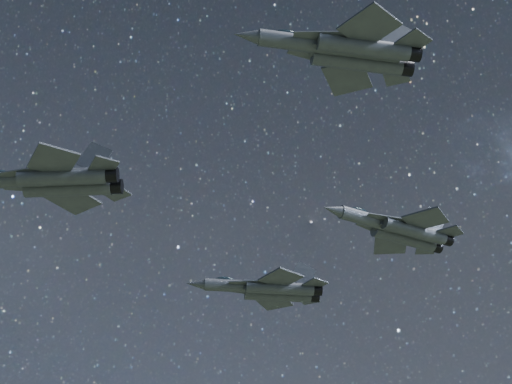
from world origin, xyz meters
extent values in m
cylinder|color=#393E47|center=(-21.23, 1.20, 155.62)|extent=(7.92, 3.20, 1.63)
cube|color=#393E47|center=(-15.90, 0.08, 155.56)|extent=(8.73, 3.31, 1.36)
cylinder|color=#393E47|center=(-15.71, -1.03, 155.09)|extent=(8.95, 3.41, 1.63)
cylinder|color=#393E47|center=(-15.27, 1.02, 155.09)|extent=(8.95, 3.41, 1.63)
cylinder|color=black|center=(-10.99, -2.02, 155.09)|extent=(1.64, 1.76, 1.51)
cylinder|color=black|center=(-10.56, 0.03, 155.09)|extent=(1.64, 1.76, 1.51)
cube|color=#393E47|center=(-19.68, -0.57, 155.49)|extent=(5.47, 3.18, 0.13)
cube|color=#393E47|center=(-19.09, 2.20, 155.49)|extent=(5.47, 1.24, 0.13)
cube|color=#393E47|center=(-16.43, -3.45, 155.30)|extent=(5.29, 5.60, 0.21)
cube|color=#393E47|center=(-14.96, 3.52, 155.30)|extent=(5.99, 6.01, 0.21)
cube|color=#393E47|center=(-11.68, -3.27, 155.30)|extent=(3.10, 3.24, 0.16)
cube|color=#393E47|center=(-10.69, 1.44, 155.30)|extent=(3.54, 3.56, 0.16)
cube|color=#393E47|center=(-12.79, -1.91, 157.08)|extent=(3.54, 1.20, 3.73)
cube|color=#393E47|center=(-12.25, 0.65, 157.08)|extent=(3.64, 0.66, 3.73)
cylinder|color=#393E47|center=(3.83, 19.60, 154.41)|extent=(7.34, 1.79, 1.54)
cone|color=#393E47|center=(-0.89, 19.77, 154.41)|extent=(2.41, 1.46, 1.38)
ellipsoid|color=#19262D|center=(2.65, 19.64, 155.15)|extent=(2.38, 1.12, 0.76)
cube|color=#393E47|center=(8.95, 19.42, 154.36)|extent=(8.13, 1.76, 1.28)
cylinder|color=#393E47|center=(9.31, 18.42, 153.92)|extent=(8.32, 1.83, 1.54)
cylinder|color=#393E47|center=(9.38, 20.39, 153.92)|extent=(8.32, 1.83, 1.54)
cylinder|color=black|center=(13.84, 18.26, 153.92)|extent=(1.33, 1.46, 1.42)
cylinder|color=black|center=(13.91, 20.23, 153.92)|extent=(1.33, 1.46, 1.42)
cube|color=#393E47|center=(5.56, 18.21, 154.30)|extent=(5.24, 2.21, 0.12)
cube|color=#393E47|center=(5.65, 20.87, 154.30)|extent=(5.23, 1.87, 0.12)
cube|color=#393E47|center=(9.03, 16.07, 154.12)|extent=(5.36, 5.54, 0.20)
cube|color=#393E47|center=(9.27, 22.76, 154.12)|extent=(5.47, 5.61, 0.20)
cube|color=#393E47|center=(13.40, 17.00, 154.12)|extent=(3.16, 3.24, 0.15)
cube|color=#393E47|center=(13.56, 21.53, 154.12)|extent=(3.23, 3.29, 0.15)
cube|color=#393E47|center=(12.16, 18.08, 155.79)|extent=(3.42, 0.55, 3.51)
cube|color=#393E47|center=(12.24, 20.54, 155.79)|extent=(3.43, 0.47, 3.51)
cylinder|color=#393E47|center=(3.66, -23.15, 154.92)|extent=(6.48, 1.61, 1.36)
cone|color=#393E47|center=(-0.51, -23.32, 154.92)|extent=(2.13, 1.30, 1.22)
ellipsoid|color=#19262D|center=(2.62, -23.19, 155.57)|extent=(2.10, 0.99, 0.67)
cube|color=#393E47|center=(8.18, -22.98, 154.88)|extent=(7.17, 1.58, 1.13)
cylinder|color=#393E47|center=(8.56, -23.83, 154.49)|extent=(7.35, 1.64, 1.36)
cylinder|color=#393E47|center=(8.49, -22.09, 154.49)|extent=(7.35, 1.64, 1.36)
cylinder|color=black|center=(12.56, -23.68, 154.49)|extent=(1.18, 1.30, 1.25)
cylinder|color=black|center=(12.49, -21.94, 154.49)|extent=(1.18, 1.30, 1.25)
cube|color=#393E47|center=(5.27, -24.27, 154.82)|extent=(4.61, 1.63, 0.10)
cube|color=#393E47|center=(5.18, -21.92, 154.82)|extent=(4.62, 1.97, 0.10)
cube|color=#393E47|center=(8.47, -25.92, 154.66)|extent=(4.83, 4.95, 0.17)
cube|color=#393E47|center=(8.24, -20.02, 154.66)|extent=(4.72, 4.89, 0.17)
cube|color=#393E47|center=(12.26, -24.82, 154.66)|extent=(2.85, 2.91, 0.13)
cube|color=#393E47|center=(12.10, -20.82, 154.66)|extent=(2.78, 2.85, 0.13)
cube|color=#393E47|center=(11.09, -23.95, 156.14)|extent=(3.02, 0.42, 3.09)
cube|color=#393E47|center=(11.01, -21.78, 156.14)|extent=(3.02, 0.50, 3.09)
cylinder|color=#393E47|center=(16.48, 3.44, 155.55)|extent=(7.15, 3.66, 1.48)
cone|color=#393E47|center=(12.15, 1.98, 155.55)|extent=(2.59, 1.99, 1.33)
ellipsoid|color=#19262D|center=(15.40, 3.08, 156.27)|extent=(2.47, 1.67, 0.73)
cube|color=#393E47|center=(21.16, 5.03, 155.51)|extent=(7.85, 3.85, 1.24)
cylinder|color=#393E47|center=(21.83, 4.25, 155.08)|extent=(8.05, 3.97, 1.48)
cylinder|color=#393E47|center=(21.22, 6.05, 155.08)|extent=(8.05, 3.97, 1.48)
cylinder|color=black|center=(25.98, 5.66, 155.08)|extent=(1.61, 1.69, 1.37)
cylinder|color=black|center=(25.37, 7.46, 155.08)|extent=(1.61, 1.69, 1.37)
cube|color=#393E47|center=(18.51, 2.78, 155.44)|extent=(5.04, 1.70, 0.11)
cube|color=#393E47|center=(17.69, 5.21, 155.44)|extent=(4.82, 3.36, 0.11)
cube|color=#393E47|center=(22.38, 2.03, 155.27)|extent=(5.46, 5.39, 0.19)
cube|color=#393E47|center=(20.31, 8.16, 155.27)|extent=(4.46, 4.81, 0.19)
cube|color=#393E47|center=(26.01, 4.36, 155.27)|extent=(3.23, 3.21, 0.14)
cube|color=#393E47|center=(24.61, 8.51, 155.27)|extent=(2.61, 2.76, 0.14)
cube|color=#393E47|center=(24.52, 4.91, 156.89)|extent=(3.25, 0.95, 3.39)
cube|color=#393E47|center=(23.76, 7.17, 156.89)|extent=(3.10, 1.45, 3.39)
camera|label=1|loc=(-6.19, -67.19, 112.67)|focal=55.00mm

